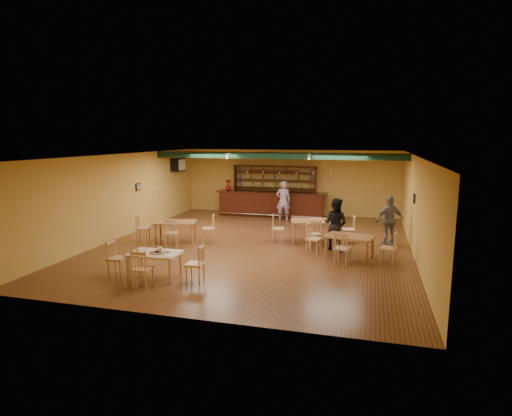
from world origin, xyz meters
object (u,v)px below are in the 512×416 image
(dining_table_b, at_px, (313,231))
(bar_counter, at_px, (271,204))
(dining_table_c, at_px, (176,231))
(patron_right_a, at_px, (335,224))
(patron_bar, at_px, (283,201))
(dining_table_d, at_px, (349,247))
(near_table, at_px, (155,265))

(dining_table_b, bearing_deg, bar_counter, 108.51)
(bar_counter, distance_m, dining_table_c, 5.82)
(dining_table_b, height_order, patron_right_a, patron_right_a)
(dining_table_b, xyz_separation_m, patron_bar, (-1.77, 3.46, 0.48))
(bar_counter, relative_size, dining_table_b, 3.28)
(dining_table_d, relative_size, patron_bar, 0.80)
(bar_counter, distance_m, dining_table_b, 4.95)
(dining_table_d, height_order, patron_right_a, patron_right_a)
(patron_bar, bearing_deg, dining_table_c, 46.64)
(patron_right_a, bearing_deg, dining_table_d, 142.24)
(patron_bar, bearing_deg, bar_counter, -60.17)
(bar_counter, distance_m, dining_table_d, 7.05)
(dining_table_b, xyz_separation_m, dining_table_d, (1.30, -1.66, -0.04))
(dining_table_b, relative_size, patron_bar, 0.89)
(bar_counter, bearing_deg, dining_table_c, -111.71)
(patron_bar, bearing_deg, patron_right_a, 109.87)
(bar_counter, height_order, patron_right_a, patron_right_a)
(dining_table_c, height_order, dining_table_d, dining_table_c)
(dining_table_c, xyz_separation_m, patron_right_a, (5.44, 0.32, 0.49))
(bar_counter, relative_size, dining_table_c, 3.62)
(dining_table_d, bearing_deg, patron_right_a, 134.65)
(dining_table_c, height_order, patron_right_a, patron_right_a)
(near_table, distance_m, patron_bar, 8.47)
(dining_table_d, distance_m, patron_bar, 5.99)
(patron_right_a, bearing_deg, near_table, 65.67)
(patron_bar, bearing_deg, dining_table_b, 105.86)
(dining_table_b, xyz_separation_m, near_table, (-3.41, -4.84, -0.04))
(near_table, relative_size, patron_bar, 0.74)
(near_table, bearing_deg, bar_counter, 82.52)
(patron_bar, xyz_separation_m, patron_right_a, (2.57, -4.26, -0.03))
(dining_table_c, bearing_deg, dining_table_b, -0.88)
(dining_table_d, relative_size, patron_right_a, 0.82)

